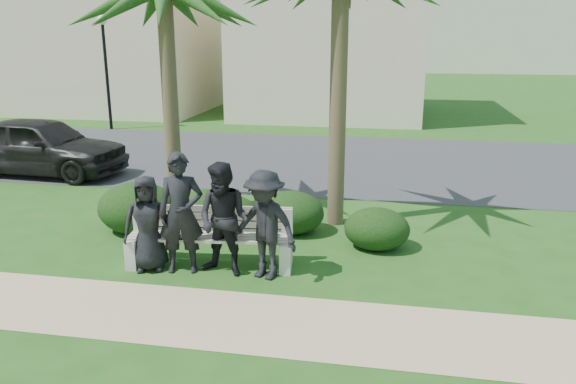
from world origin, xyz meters
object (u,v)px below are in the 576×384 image
(man_a, at_px, (148,223))
(car_a, at_px, (41,146))
(man_b, at_px, (181,213))
(man_c, at_px, (224,220))
(man_d, at_px, (265,225))
(street_lamp, at_px, (105,52))
(park_bench, at_px, (211,241))

(man_a, height_order, car_a, same)
(man_b, distance_m, man_c, 0.69)
(man_c, bearing_deg, man_d, 10.99)
(street_lamp, bearing_deg, car_a, -76.42)
(park_bench, height_order, man_b, man_b)
(man_b, height_order, car_a, man_b)
(man_d, xyz_separation_m, car_a, (-7.28, 5.34, -0.09))
(street_lamp, xyz_separation_m, man_c, (8.34, -12.39, -2.05))
(park_bench, relative_size, man_a, 1.75)
(park_bench, xyz_separation_m, car_a, (-6.31, 5.05, 0.35))
(park_bench, distance_m, car_a, 8.09)
(man_a, relative_size, man_c, 0.86)
(man_a, distance_m, man_c, 1.25)
(man_c, distance_m, man_d, 0.65)
(park_bench, height_order, man_a, man_a)
(man_d, distance_m, car_a, 9.03)
(park_bench, bearing_deg, man_c, -46.99)
(park_bench, height_order, car_a, car_a)
(street_lamp, relative_size, car_a, 0.95)
(park_bench, relative_size, man_b, 1.41)
(street_lamp, xyz_separation_m, man_d, (8.99, -12.40, -2.09))
(street_lamp, xyz_separation_m, car_a, (1.71, -7.07, -2.17))
(car_a, bearing_deg, street_lamp, 16.91)
(man_a, distance_m, man_d, 1.89)
(street_lamp, relative_size, man_c, 2.39)
(car_a, bearing_deg, man_c, -125.43)
(man_c, height_order, man_d, man_c)
(street_lamp, bearing_deg, man_a, -60.28)
(man_b, bearing_deg, man_d, -14.05)
(park_bench, bearing_deg, man_d, -22.98)
(street_lamp, distance_m, man_b, 14.71)
(park_bench, xyz_separation_m, man_d, (0.97, -0.29, 0.44))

